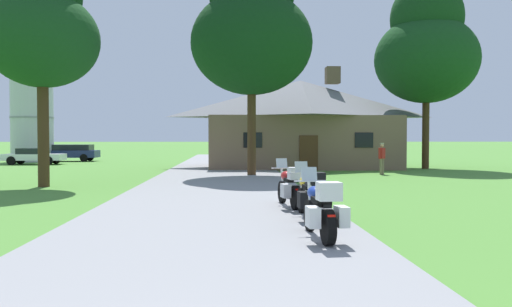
% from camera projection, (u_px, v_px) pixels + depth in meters
% --- Properties ---
extents(ground_plane, '(500.00, 500.00, 0.00)m').
position_uv_depth(ground_plane, '(219.00, 184.00, 22.39)').
color(ground_plane, '#4C8433').
extents(asphalt_driveway, '(6.40, 80.00, 0.06)m').
position_uv_depth(asphalt_driveway, '(218.00, 187.00, 20.39)').
color(asphalt_driveway, gray).
rests_on(asphalt_driveway, ground).
extents(motorcycle_blue_nearest_to_camera, '(0.80, 2.08, 1.30)m').
position_uv_depth(motorcycle_blue_nearest_to_camera, '(321.00, 211.00, 9.66)').
color(motorcycle_blue_nearest_to_camera, black).
rests_on(motorcycle_blue_nearest_to_camera, asphalt_driveway).
extents(motorcycle_yellow_second_in_row, '(0.79, 2.08, 1.30)m').
position_uv_depth(motorcycle_yellow_second_in_row, '(310.00, 195.00, 12.24)').
color(motorcycle_yellow_second_in_row, black).
rests_on(motorcycle_yellow_second_in_row, asphalt_driveway).
extents(motorcycle_red_farthest_in_row, '(0.92, 2.08, 1.30)m').
position_uv_depth(motorcycle_red_farthest_in_row, '(291.00, 187.00, 14.26)').
color(motorcycle_red_farthest_in_row, black).
rests_on(motorcycle_red_farthest_in_row, asphalt_driveway).
extents(stone_lodge, '(12.55, 7.61, 6.64)m').
position_uv_depth(stone_lodge, '(301.00, 123.00, 34.60)').
color(stone_lodge, brown).
rests_on(stone_lodge, ground).
extents(bystander_red_shirt_near_lodge, '(0.41, 0.42, 1.69)m').
position_uv_depth(bystander_red_shirt_near_lodge, '(382.00, 157.00, 27.97)').
color(bystander_red_shirt_near_lodge, '#75664C').
rests_on(bystander_red_shirt_near_lodge, ground).
extents(tree_by_lodge_front, '(6.21, 6.21, 11.60)m').
position_uv_depth(tree_by_lodge_front, '(252.00, 29.00, 26.73)').
color(tree_by_lodge_front, '#422D19').
rests_on(tree_by_lodge_front, ground).
extents(tree_right_of_lodge, '(6.47, 6.47, 11.93)m').
position_uv_depth(tree_right_of_lodge, '(426.00, 47.00, 33.06)').
color(tree_right_of_lodge, '#422D19').
rests_on(tree_right_of_lodge, ground).
extents(tree_left_near, '(4.47, 4.47, 9.31)m').
position_uv_depth(tree_left_near, '(42.00, 27.00, 20.75)').
color(tree_left_near, '#422D19').
rests_on(tree_left_near, ground).
extents(metal_silo_distant, '(3.44, 3.44, 8.08)m').
position_uv_depth(metal_silo_distant, '(32.00, 113.00, 43.14)').
color(metal_silo_distant, '#B2B7BC').
rests_on(metal_silo_distant, ground).
extents(parked_navy_suv_far_left, '(4.65, 2.01, 1.40)m').
position_uv_depth(parked_navy_suv_far_left, '(71.00, 152.00, 43.87)').
color(parked_navy_suv_far_left, navy).
rests_on(parked_navy_suv_far_left, ground).
extents(parked_white_sedan_far_left, '(4.22, 1.94, 1.20)m').
position_uv_depth(parked_white_sedan_far_left, '(34.00, 156.00, 38.45)').
color(parked_white_sedan_far_left, silver).
rests_on(parked_white_sedan_far_left, ground).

